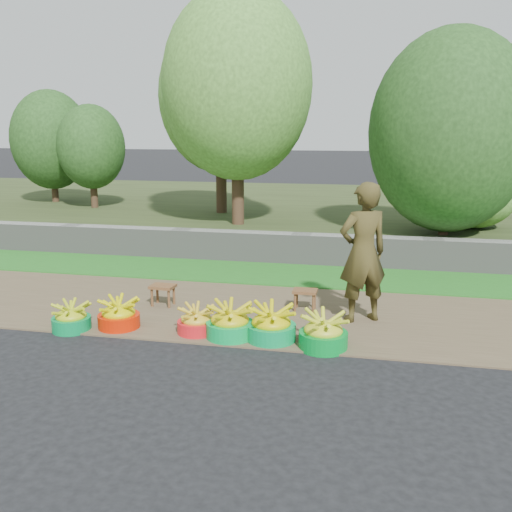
% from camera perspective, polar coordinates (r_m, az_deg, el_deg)
% --- Properties ---
extents(ground_plane, '(120.00, 120.00, 0.00)m').
position_cam_1_polar(ground_plane, '(6.30, -0.58, -9.30)').
color(ground_plane, black).
rests_on(ground_plane, ground).
extents(dirt_shoulder, '(80.00, 2.50, 0.02)m').
position_cam_1_polar(dirt_shoulder, '(7.45, 1.56, -5.72)').
color(dirt_shoulder, brown).
rests_on(dirt_shoulder, ground).
extents(grass_verge, '(80.00, 1.50, 0.04)m').
position_cam_1_polar(grass_verge, '(9.34, 3.83, -1.89)').
color(grass_verge, '#226B1E').
rests_on(grass_verge, ground).
extents(retaining_wall, '(80.00, 0.35, 0.55)m').
position_cam_1_polar(retaining_wall, '(10.10, 4.56, 0.69)').
color(retaining_wall, slate).
rests_on(retaining_wall, ground).
extents(earth_bank, '(80.00, 10.00, 0.50)m').
position_cam_1_polar(earth_bank, '(14.91, 7.10, 4.38)').
color(earth_bank, '#313E1D').
rests_on(earth_bank, ground).
extents(vegetation, '(36.76, 8.19, 4.71)m').
position_cam_1_polar(vegetation, '(13.23, 8.52, 13.79)').
color(vegetation, '#3B291A').
rests_on(vegetation, earth_bank).
extents(basin_a, '(0.46, 0.46, 0.34)m').
position_cam_1_polar(basin_a, '(7.16, -18.00, -5.93)').
color(basin_a, '#03813D').
rests_on(basin_a, ground).
extents(basin_b, '(0.50, 0.50, 0.37)m').
position_cam_1_polar(basin_b, '(7.06, -13.57, -5.79)').
color(basin_b, red).
rests_on(basin_b, ground).
extents(basin_c, '(0.45, 0.45, 0.34)m').
position_cam_1_polar(basin_c, '(6.73, -5.97, -6.56)').
color(basin_c, red).
rests_on(basin_c, ground).
extents(basin_d, '(0.55, 0.55, 0.41)m').
position_cam_1_polar(basin_d, '(6.55, -2.62, -6.71)').
color(basin_d, '#039F43').
rests_on(basin_d, ground).
extents(basin_e, '(0.56, 0.56, 0.42)m').
position_cam_1_polar(basin_e, '(6.46, 1.53, -6.96)').
color(basin_e, '#039247').
rests_on(basin_e, ground).
extents(basin_f, '(0.53, 0.53, 0.40)m').
position_cam_1_polar(basin_f, '(6.30, 6.75, -7.66)').
color(basin_f, '#008428').
rests_on(basin_f, ground).
extents(stool_left, '(0.33, 0.26, 0.28)m').
position_cam_1_polar(stool_left, '(7.77, -9.31, -3.30)').
color(stool_left, brown).
rests_on(stool_left, dirt_shoulder).
extents(stool_right, '(0.31, 0.24, 0.28)m').
position_cam_1_polar(stool_right, '(7.50, 4.93, -3.80)').
color(stool_right, brown).
rests_on(stool_right, dirt_shoulder).
extents(vendor_woman, '(0.75, 0.66, 1.72)m').
position_cam_1_polar(vendor_woman, '(7.04, 10.65, 0.33)').
color(vendor_woman, black).
rests_on(vendor_woman, dirt_shoulder).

